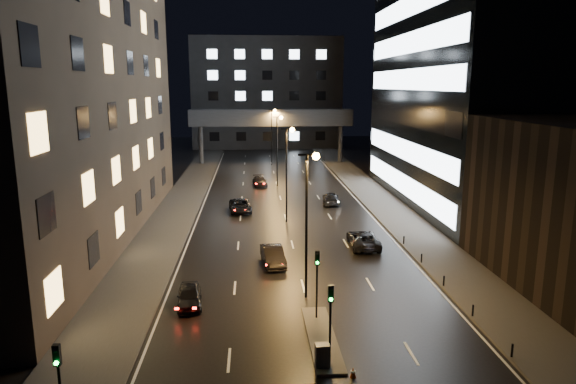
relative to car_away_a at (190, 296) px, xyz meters
name	(u,v)px	position (x,y,z in m)	size (l,w,h in m)	color
ground	(280,198)	(7.92, 32.77, -0.68)	(160.00, 160.00, 0.00)	black
sidewalk_left	(178,208)	(-4.58, 27.77, -0.60)	(5.00, 110.00, 0.15)	#383533
sidewalk_right	(384,204)	(20.42, 27.77, -0.60)	(5.00, 110.00, 0.15)	#383533
building_left	(38,22)	(-14.58, 16.77, 19.32)	(15.00, 48.00, 40.00)	#2D2319
building_right_glass	(494,15)	(32.92, 28.77, 21.82)	(20.00, 36.00, 45.00)	black
building_far	(266,93)	(7.92, 90.77, 11.82)	(34.00, 14.00, 25.00)	#333335
skybridge	(271,119)	(7.92, 62.77, 7.66)	(30.00, 3.00, 10.00)	#333335
median_island	(322,337)	(8.22, -5.23, -0.60)	(1.60, 8.00, 0.15)	#383533
traffic_signal_near	(317,273)	(8.22, -2.74, 2.42)	(0.28, 0.34, 4.40)	black
traffic_signal_far	(330,312)	(8.22, -8.24, 2.42)	(0.28, 0.34, 4.40)	black
traffic_signal_corner	(59,378)	(-3.58, -13.24, 2.27)	(0.28, 0.34, 4.40)	black
bollard_row	(457,296)	(18.12, -0.73, -0.23)	(0.12, 25.12, 0.90)	black
streetlight_near	(309,206)	(8.08, 0.77, 5.82)	(1.45, 0.50, 10.15)	black
streetlight_mid_a	(288,162)	(8.08, 20.77, 5.82)	(1.45, 0.50, 10.15)	black
streetlight_mid_b	(278,142)	(8.08, 40.77, 5.82)	(1.45, 0.50, 10.15)	black
streetlight_far	(273,129)	(8.08, 60.77, 5.82)	(1.45, 0.50, 10.15)	black
car_away_a	(190,296)	(0.00, 0.00, 0.00)	(1.60, 3.97, 1.35)	black
car_away_b	(273,256)	(5.91, 7.57, 0.08)	(1.60, 4.59, 1.51)	black
car_away_c	(240,206)	(2.87, 25.60, 0.04)	(2.37, 5.15, 1.43)	black
car_away_d	(260,181)	(5.39, 41.05, -0.02)	(1.85, 4.55, 1.32)	black
car_toward_a	(363,239)	(14.31, 11.63, 0.07)	(2.49, 5.39, 1.50)	black
car_toward_b	(331,198)	(13.96, 28.94, 0.03)	(1.96, 4.83, 1.40)	black
utility_cabinet	(323,355)	(7.82, -8.42, 0.09)	(0.77, 0.51, 1.22)	#474749
cone_a	(353,372)	(9.25, -9.35, -0.41)	(0.32, 0.32, 0.54)	#E4540C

